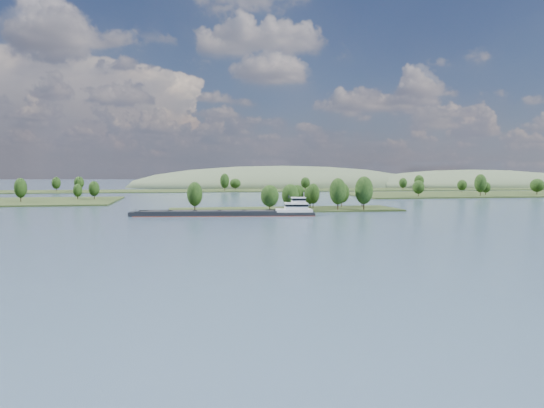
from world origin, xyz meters
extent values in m
plane|color=#3C4F68|center=(0.00, 120.00, 0.00)|extent=(1800.00, 1800.00, 0.00)
cube|color=#233116|center=(0.00, 180.00, 0.00)|extent=(100.00, 30.00, 1.20)
cylinder|color=black|center=(21.38, 170.61, 2.82)|extent=(0.50, 0.50, 4.44)
ellipsoid|color=black|center=(21.38, 170.61, 8.47)|extent=(7.34, 7.34, 11.43)
cylinder|color=black|center=(7.94, 189.32, 2.27)|extent=(0.50, 0.50, 3.33)
ellipsoid|color=black|center=(7.94, 189.32, 6.51)|extent=(7.25, 7.25, 8.57)
cylinder|color=black|center=(1.27, 173.81, 2.40)|extent=(0.50, 0.50, 3.60)
ellipsoid|color=black|center=(1.27, 173.81, 6.98)|extent=(7.49, 7.49, 9.26)
cylinder|color=black|center=(12.93, 185.68, 2.20)|extent=(0.50, 0.50, 3.19)
ellipsoid|color=black|center=(12.93, 185.68, 6.26)|extent=(5.70, 5.70, 8.21)
cylinder|color=black|center=(-8.51, 168.29, 2.37)|extent=(0.50, 0.50, 3.54)
ellipsoid|color=black|center=(-8.51, 168.29, 6.86)|extent=(7.65, 7.65, 9.09)
cylinder|color=black|center=(-39.07, 174.07, 2.58)|extent=(0.50, 0.50, 3.96)
ellipsoid|color=black|center=(-39.07, 174.07, 7.61)|extent=(6.45, 6.45, 10.18)
cylinder|color=black|center=(14.06, 184.46, 2.39)|extent=(0.50, 0.50, 3.58)
ellipsoid|color=black|center=(14.06, 184.46, 6.93)|extent=(5.86, 5.86, 9.20)
cylinder|color=black|center=(38.06, 187.21, 2.68)|extent=(0.50, 0.50, 4.15)
ellipsoid|color=black|center=(38.06, 187.21, 7.95)|extent=(6.06, 6.06, 10.68)
cylinder|color=black|center=(32.65, 169.64, 2.94)|extent=(0.50, 0.50, 4.69)
ellipsoid|color=black|center=(32.65, 169.64, 8.90)|extent=(7.80, 7.80, 12.05)
cylinder|color=black|center=(28.09, 186.66, 2.45)|extent=(0.50, 0.50, 3.69)
ellipsoid|color=black|center=(28.09, 186.66, 7.14)|extent=(7.10, 7.10, 9.49)
cylinder|color=black|center=(-93.87, 270.36, 2.51)|extent=(0.50, 0.50, 3.42)
ellipsoid|color=black|center=(-93.87, 270.36, 6.86)|extent=(6.26, 6.26, 8.80)
cylinder|color=black|center=(-102.71, 269.11, 2.25)|extent=(0.50, 0.50, 2.90)
ellipsoid|color=black|center=(-102.71, 269.11, 5.93)|extent=(5.20, 5.20, 7.45)
cylinder|color=black|center=(-128.18, 251.18, 2.86)|extent=(0.50, 0.50, 4.11)
ellipsoid|color=black|center=(-128.18, 251.18, 8.08)|extent=(6.60, 6.60, 10.57)
cylinder|color=black|center=(103.77, 267.55, 2.48)|extent=(0.50, 0.50, 3.36)
ellipsoid|color=black|center=(103.77, 267.55, 6.75)|extent=(7.43, 7.43, 8.64)
cylinder|color=black|center=(195.76, 279.01, 2.59)|extent=(0.50, 0.50, 3.57)
ellipsoid|color=black|center=(195.76, 279.01, 7.13)|extent=(9.35, 9.35, 9.19)
cylinder|color=black|center=(146.15, 266.98, 3.12)|extent=(0.50, 0.50, 4.63)
ellipsoid|color=black|center=(146.15, 266.98, 9.00)|extent=(7.76, 7.76, 11.91)
cylinder|color=black|center=(158.26, 280.40, 2.26)|extent=(0.50, 0.50, 2.91)
ellipsoid|color=black|center=(158.26, 280.40, 5.96)|extent=(6.39, 6.39, 7.49)
cylinder|color=black|center=(161.63, 316.97, 2.37)|extent=(0.50, 0.50, 3.15)
ellipsoid|color=black|center=(161.63, 316.97, 6.38)|extent=(7.05, 7.05, 8.10)
cube|color=#233116|center=(0.00, 400.00, 0.00)|extent=(900.00, 60.00, 1.20)
cylinder|color=black|center=(-142.26, 396.99, 2.47)|extent=(0.50, 0.50, 3.74)
ellipsoid|color=black|center=(-142.26, 396.99, 7.23)|extent=(7.04, 7.04, 9.63)
cylinder|color=black|center=(143.43, 381.55, 2.28)|extent=(0.50, 0.50, 3.36)
ellipsoid|color=black|center=(143.43, 381.55, 6.54)|extent=(6.91, 6.91, 8.63)
cylinder|color=black|center=(1.07, 402.26, 2.20)|extent=(0.50, 0.50, 3.21)
ellipsoid|color=black|center=(1.07, 402.26, 6.29)|extent=(9.38, 9.38, 8.25)
cylinder|color=black|center=(173.69, 414.67, 2.62)|extent=(0.50, 0.50, 4.05)
ellipsoid|color=black|center=(173.69, 414.67, 7.77)|extent=(8.94, 8.94, 10.41)
cylinder|color=black|center=(-124.90, 396.82, 2.52)|extent=(0.50, 0.50, 3.84)
ellipsoid|color=black|center=(-124.90, 396.82, 7.40)|extent=(7.96, 7.96, 9.88)
cylinder|color=black|center=(59.24, 389.30, 2.39)|extent=(0.50, 0.50, 3.58)
ellipsoid|color=black|center=(59.24, 389.30, 6.94)|extent=(8.04, 8.04, 9.20)
cylinder|color=black|center=(-9.48, 382.92, 2.92)|extent=(0.50, 0.50, 4.65)
ellipsoid|color=black|center=(-9.48, 382.92, 8.83)|extent=(7.54, 7.54, 11.95)
ellipsoid|color=#415238|center=(260.00, 470.00, 0.00)|extent=(260.00, 140.00, 36.00)
ellipsoid|color=#415238|center=(60.00, 500.00, 0.00)|extent=(320.00, 160.00, 44.00)
cube|color=black|center=(-28.05, 156.55, 0.43)|extent=(69.42, 16.88, 1.89)
cube|color=maroon|center=(-28.05, 156.55, 0.04)|extent=(69.61, 17.08, 0.22)
cube|color=black|center=(-34.37, 161.57, 1.64)|extent=(53.03, 6.80, 0.69)
cube|color=black|center=(-35.39, 153.19, 1.64)|extent=(53.03, 6.80, 0.69)
cube|color=black|center=(-34.88, 157.38, 1.51)|extent=(52.22, 13.95, 0.26)
cube|color=black|center=(-53.69, 159.67, 1.77)|extent=(8.55, 7.95, 0.30)
cube|color=black|center=(-44.28, 158.53, 1.77)|extent=(8.55, 7.95, 0.30)
cube|color=black|center=(-34.88, 157.38, 1.77)|extent=(8.55, 7.95, 0.30)
cube|color=black|center=(-25.48, 156.23, 1.77)|extent=(8.55, 7.95, 0.30)
cube|color=black|center=(-16.08, 155.09, 1.77)|extent=(8.55, 7.95, 0.30)
cube|color=black|center=(-62.66, 160.77, 0.77)|extent=(3.50, 8.00, 1.72)
cylinder|color=black|center=(-61.81, 160.66, 1.98)|extent=(0.23, 0.23, 1.89)
cube|color=silver|center=(-1.55, 153.32, 1.89)|extent=(14.68, 9.87, 1.03)
cube|color=silver|center=(-0.70, 153.21, 3.62)|extent=(9.38, 7.88, 2.58)
cube|color=black|center=(-0.70, 153.21, 3.96)|extent=(9.57, 8.07, 0.77)
cube|color=silver|center=(0.16, 153.11, 5.85)|extent=(5.75, 5.75, 1.89)
cube|color=black|center=(0.16, 153.11, 6.20)|extent=(5.95, 5.95, 0.69)
cube|color=silver|center=(0.16, 153.11, 6.89)|extent=(6.14, 6.14, 0.17)
cylinder|color=silver|center=(2.30, 152.85, 7.92)|extent=(0.19, 0.19, 2.24)
cylinder|color=black|center=(-2.95, 156.09, 7.06)|extent=(0.48, 0.48, 1.03)
camera|label=1|loc=(-44.77, -46.94, 17.55)|focal=35.00mm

